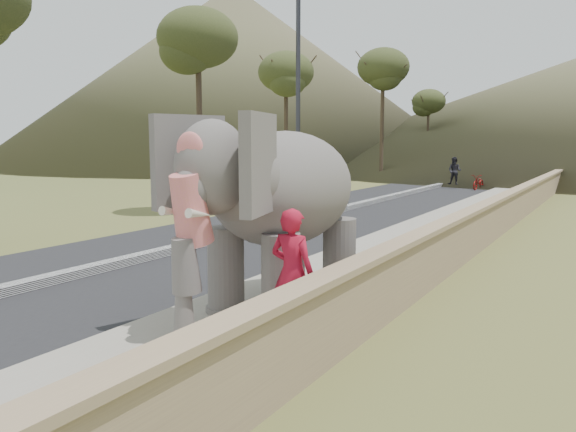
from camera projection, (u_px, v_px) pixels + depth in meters
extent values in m
plane|color=olive|center=(67.00, 420.00, 5.93)|extent=(160.00, 160.00, 0.00)
cube|color=black|center=(238.00, 237.00, 16.98)|extent=(7.00, 120.00, 0.03)
cube|color=black|center=(238.00, 234.00, 16.97)|extent=(0.35, 120.00, 0.22)
cube|color=#9E9687|center=(396.00, 252.00, 14.44)|extent=(3.00, 120.00, 0.15)
cube|color=tan|center=(461.00, 240.00, 13.54)|extent=(0.30, 120.00, 1.10)
cylinder|color=#2A2B2E|center=(298.00, 109.00, 19.57)|extent=(0.16, 0.16, 8.00)
cylinder|color=#2D2D33|center=(301.00, 197.00, 19.19)|extent=(0.08, 0.08, 2.00)
cube|color=orange|center=(302.00, 165.00, 19.04)|extent=(0.60, 0.05, 0.60)
cone|color=brown|center=(233.00, 76.00, 70.55)|extent=(60.00, 60.00, 22.00)
imported|color=#AA1229|center=(292.00, 273.00, 7.94)|extent=(0.67, 0.44, 1.85)
imported|color=maroon|center=(479.00, 182.00, 33.29)|extent=(0.75, 1.77, 0.91)
imported|color=black|center=(455.00, 171.00, 33.93)|extent=(0.87, 0.71, 1.68)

